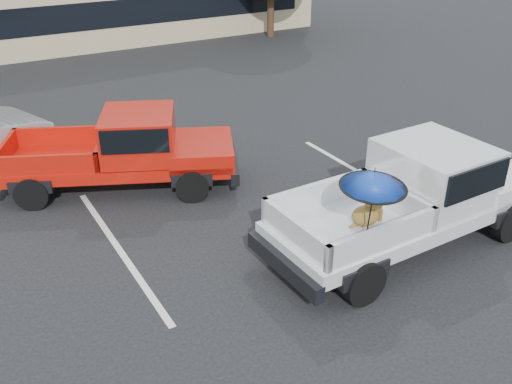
# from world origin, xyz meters

# --- Properties ---
(ground) EXTENTS (90.00, 90.00, 0.00)m
(ground) POSITION_xyz_m (0.00, 0.00, 0.00)
(ground) COLOR black
(ground) RESTS_ON ground
(stripe_left) EXTENTS (0.12, 5.00, 0.01)m
(stripe_left) POSITION_xyz_m (-3.00, 2.00, 0.00)
(stripe_left) COLOR silver
(stripe_left) RESTS_ON ground
(stripe_right) EXTENTS (0.12, 5.00, 0.01)m
(stripe_right) POSITION_xyz_m (3.00, 2.00, 0.00)
(stripe_right) COLOR silver
(stripe_right) RESTS_ON ground
(silver_pickup) EXTENTS (5.73, 2.21, 2.06)m
(silver_pickup) POSITION_xyz_m (2.02, -0.51, 1.05)
(silver_pickup) COLOR black
(silver_pickup) RESTS_ON ground
(red_pickup) EXTENTS (5.51, 3.83, 1.72)m
(red_pickup) POSITION_xyz_m (-1.79, 4.35, 0.94)
(red_pickup) COLOR black
(red_pickup) RESTS_ON ground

